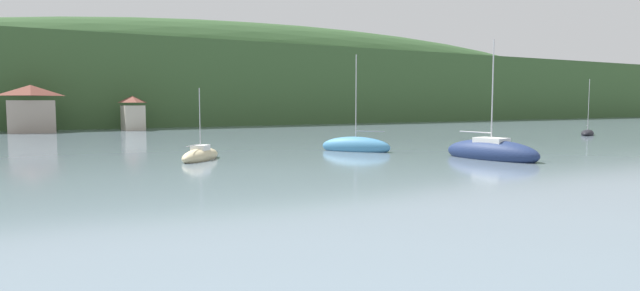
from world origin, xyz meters
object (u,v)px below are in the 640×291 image
(sailboat_far_5, at_px, (200,156))
(shore_building_westcentral, at_px, (133,114))
(shore_building_west, at_px, (31,109))
(sailboat_far_0, at_px, (356,147))
(sailboat_mid_3, at_px, (491,152))
(sailboat_far_4, at_px, (587,133))

(sailboat_far_5, bearing_deg, shore_building_westcentral, 38.00)
(shore_building_west, distance_m, sailboat_far_5, 51.24)
(sailboat_far_5, bearing_deg, sailboat_far_0, -46.80)
(sailboat_far_0, xyz_separation_m, sailboat_far_5, (-14.84, -0.50, -0.10))
(shore_building_west, distance_m, shore_building_westcentral, 14.67)
(shore_building_westcentral, bearing_deg, sailboat_far_5, -93.25)
(sailboat_mid_3, height_order, sailboat_far_4, sailboat_mid_3)
(shore_building_west, height_order, shore_building_westcentral, shore_building_west)
(shore_building_west, distance_m, sailboat_far_4, 81.23)
(sailboat_far_0, bearing_deg, sailboat_mid_3, 171.07)
(sailboat_mid_3, bearing_deg, shore_building_west, -160.92)
(shore_building_west, height_order, sailboat_far_5, shore_building_west)
(sailboat_mid_3, bearing_deg, sailboat_far_0, -161.13)
(sailboat_far_0, distance_m, sailboat_mid_3, 12.43)
(shore_building_westcentral, bearing_deg, sailboat_far_4, -40.25)
(shore_building_westcentral, bearing_deg, sailboat_far_0, -76.42)
(shore_building_westcentral, distance_m, sailboat_mid_3, 63.20)
(sailboat_mid_3, height_order, sailboat_far_5, sailboat_mid_3)
(shore_building_west, height_order, sailboat_far_0, sailboat_far_0)
(shore_building_west, bearing_deg, shore_building_westcentral, 1.44)
(sailboat_mid_3, distance_m, sailboat_far_4, 38.60)
(sailboat_mid_3, relative_size, sailboat_far_5, 1.67)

